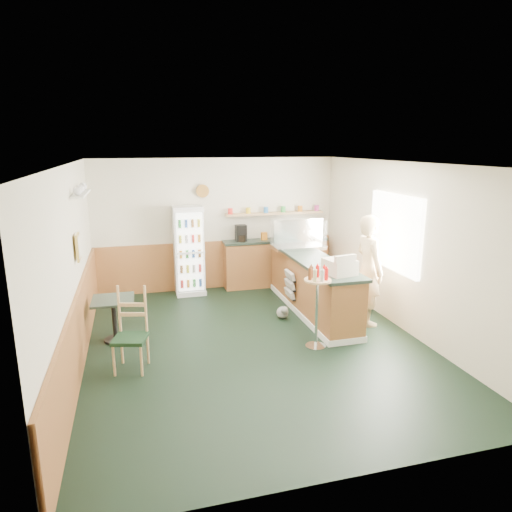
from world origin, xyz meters
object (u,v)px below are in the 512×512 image
object	(u,v)px
display_case	(298,234)
condiment_stand	(317,295)
cash_register	(340,267)
shopkeeper	(369,270)
drinks_fridge	(189,251)
cafe_chair	(130,326)
cafe_table	(114,311)

from	to	relation	value
display_case	condiment_stand	world-z (taller)	display_case
cash_register	shopkeeper	size ratio (longest dim) A/B	0.23
drinks_fridge	cafe_chair	world-z (taller)	drinks_fridge
drinks_fridge	cash_register	size ratio (longest dim) A/B	4.16
cash_register	cafe_chair	bearing A→B (deg)	173.97
condiment_stand	cafe_chair	bearing A→B (deg)	178.34
condiment_stand	cafe_table	world-z (taller)	condiment_stand
display_case	cafe_table	size ratio (longest dim) A/B	1.44
shopkeeper	cafe_chair	world-z (taller)	shopkeeper
display_case	cash_register	size ratio (longest dim) A/B	2.30
cash_register	shopkeeper	bearing A→B (deg)	15.52
drinks_fridge	shopkeeper	world-z (taller)	shopkeeper
shopkeeper	condiment_stand	world-z (taller)	shopkeeper
cafe_table	cafe_chair	xyz separation A→B (m)	(0.24, -0.94, 0.11)
cash_register	condiment_stand	size ratio (longest dim) A/B	0.35
drinks_fridge	cash_register	bearing A→B (deg)	-54.04
display_case	cafe_chair	bearing A→B (deg)	-146.56
drinks_fridge	display_case	distance (m)	2.22
cash_register	cafe_chair	xyz separation A→B (m)	(-3.16, -0.25, -0.54)
display_case	cash_register	world-z (taller)	display_case
display_case	condiment_stand	size ratio (longest dim) A/B	0.80
display_case	cafe_chair	size ratio (longest dim) A/B	0.87
drinks_fridge	condiment_stand	world-z (taller)	drinks_fridge
display_case	shopkeeper	distance (m)	1.69
condiment_stand	cafe_chair	xyz separation A→B (m)	(-2.67, 0.08, -0.22)
shopkeeper	condiment_stand	distance (m)	1.38
cash_register	condiment_stand	bearing A→B (deg)	-156.93
cafe_chair	display_case	bearing A→B (deg)	48.89
shopkeeper	condiment_stand	bearing A→B (deg)	118.35
drinks_fridge	display_case	bearing A→B (deg)	-24.53
shopkeeper	condiment_stand	size ratio (longest dim) A/B	1.51
display_case	cafe_chair	xyz separation A→B (m)	(-3.16, -2.09, -0.70)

